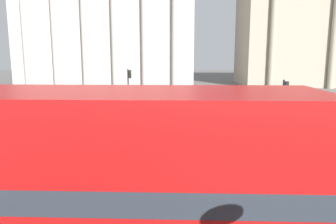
% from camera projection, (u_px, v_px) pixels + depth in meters
% --- Properties ---
extents(double_decker_bus, '(11.43, 2.72, 4.21)m').
position_uv_depth(double_decker_bus, '(31.00, 183.00, 6.53)').
color(double_decker_bus, black).
rests_on(double_decker_bus, ground_plane).
extents(plaza_building_left, '(25.39, 14.31, 23.31)m').
position_uv_depth(plaza_building_left, '(110.00, 8.00, 48.93)').
color(plaza_building_left, '#BCB2A8').
rests_on(plaza_building_left, ground_plane).
extents(traffic_light_mid, '(0.42, 0.24, 3.34)m').
position_uv_depth(traffic_light_mid, '(284.00, 98.00, 20.25)').
color(traffic_light_mid, black).
rests_on(traffic_light_mid, ground_plane).
extents(traffic_light_far, '(0.42, 0.24, 3.65)m').
position_uv_depth(traffic_light_far, '(129.00, 84.00, 28.23)').
color(traffic_light_far, black).
rests_on(traffic_light_far, ground_plane).
extents(car_silver, '(4.20, 1.93, 1.35)m').
position_uv_depth(car_silver, '(315.00, 109.00, 25.17)').
color(car_silver, black).
rests_on(car_silver, ground_plane).
extents(car_navy, '(4.20, 1.93, 1.35)m').
position_uv_depth(car_navy, '(320.00, 118.00, 21.80)').
color(car_navy, black).
rests_on(car_navy, ground_plane).
extents(pedestrian_blue, '(0.32, 0.32, 1.75)m').
position_uv_depth(pedestrian_blue, '(100.00, 102.00, 26.72)').
color(pedestrian_blue, '#282B33').
rests_on(pedestrian_blue, ground_plane).
extents(pedestrian_grey, '(0.32, 0.32, 1.59)m').
position_uv_depth(pedestrian_grey, '(107.00, 94.00, 33.28)').
color(pedestrian_grey, '#282B33').
rests_on(pedestrian_grey, ground_plane).
extents(pedestrian_white, '(0.32, 0.32, 1.71)m').
position_uv_depth(pedestrian_white, '(199.00, 114.00, 21.75)').
color(pedestrian_white, '#282B33').
rests_on(pedestrian_white, ground_plane).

